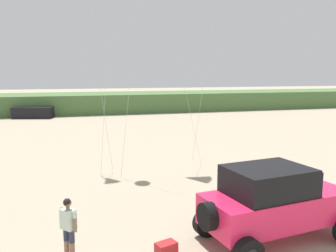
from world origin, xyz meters
name	(u,v)px	position (x,y,z in m)	size (l,w,h in m)	color
dune_ridge	(64,103)	(-2.67, 41.39, 1.17)	(90.00, 8.73, 2.33)	#4C703D
jeep	(274,201)	(3.54, 3.70, 1.20)	(4.98, 2.94, 2.26)	#EA2151
person_watching	(69,225)	(-2.31, 4.28, 0.94)	(0.47, 0.50, 1.67)	#8C664C
cooler_box	(166,249)	(0.23, 3.66, 0.19)	(0.56, 0.36, 0.38)	#B21E23
distant_sedan	(33,113)	(-5.95, 36.48, 0.60)	(4.20, 1.70, 1.20)	black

